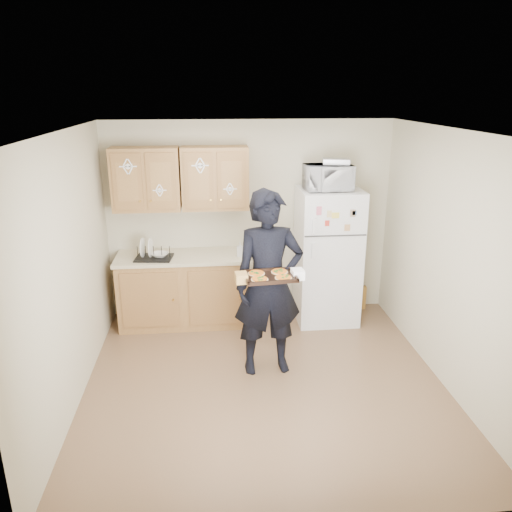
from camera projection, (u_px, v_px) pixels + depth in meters
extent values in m
plane|color=brown|center=(264.00, 382.00, 5.10)|extent=(3.60, 3.60, 0.00)
plane|color=silver|center=(266.00, 131.00, 4.30)|extent=(3.60, 3.60, 0.00)
cube|color=beige|center=(249.00, 220.00, 6.40)|extent=(3.60, 0.04, 2.50)
cube|color=beige|center=(299.00, 368.00, 3.00)|extent=(3.60, 0.04, 2.50)
cube|color=beige|center=(69.00, 273.00, 4.54)|extent=(0.04, 3.60, 2.50)
cube|color=beige|center=(448.00, 261.00, 4.86)|extent=(0.04, 3.60, 2.50)
cube|color=white|center=(327.00, 256.00, 6.26)|extent=(0.75, 0.70, 1.70)
cube|color=brown|center=(185.00, 291.00, 6.28)|extent=(1.60, 0.60, 0.86)
cube|color=beige|center=(183.00, 257.00, 6.14)|extent=(1.64, 0.64, 0.04)
cube|color=brown|center=(146.00, 179.00, 5.93)|extent=(0.80, 0.33, 0.75)
cube|color=brown|center=(215.00, 178.00, 6.00)|extent=(0.80, 0.33, 0.75)
cube|color=#E5B051|center=(358.00, 298.00, 6.76)|extent=(0.20, 0.07, 0.32)
imported|color=black|center=(269.00, 284.00, 5.05)|extent=(0.74, 0.52, 1.93)
cube|color=black|center=(270.00, 277.00, 4.70)|extent=(0.51, 0.40, 0.04)
cylinder|color=orange|center=(260.00, 279.00, 4.60)|extent=(0.16, 0.16, 0.02)
cylinder|color=orange|center=(283.00, 277.00, 4.64)|extent=(0.16, 0.16, 0.02)
cylinder|color=orange|center=(256.00, 273.00, 4.75)|extent=(0.16, 0.16, 0.02)
cylinder|color=orange|center=(279.00, 271.00, 4.79)|extent=(0.16, 0.16, 0.02)
imported|color=white|center=(328.00, 177.00, 5.89)|extent=(0.57, 0.41, 0.30)
cube|color=#B3B4BB|center=(336.00, 161.00, 5.87)|extent=(0.34, 0.27, 0.07)
cube|color=black|center=(154.00, 252.00, 5.99)|extent=(0.47, 0.37, 0.17)
imported|color=silver|center=(160.00, 255.00, 6.01)|extent=(0.24, 0.24, 0.05)
imported|color=white|center=(240.00, 249.00, 6.08)|extent=(0.08, 0.08, 0.18)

